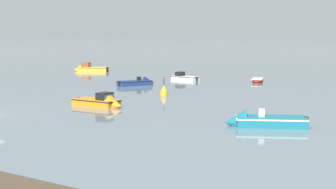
{
  "coord_description": "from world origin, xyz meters",
  "views": [
    {
      "loc": [
        42.0,
        -30.95,
        7.82
      ],
      "look_at": [
        5.23,
        21.97,
        0.21
      ],
      "focal_mm": 57.88,
      "sensor_mm": 36.0,
      "label": 1
    }
  ],
  "objects_px": {
    "motorboat_moored_5": "(259,122)",
    "motorboat_moored_4": "(140,83)",
    "channel_buoy": "(164,91)",
    "motorboat_moored_0": "(181,78)",
    "motorboat_moored_2": "(103,103)",
    "motorboat_moored_3": "(88,69)",
    "rowboat_moored_3": "(258,80)"
  },
  "relations": [
    {
      "from": "motorboat_moored_5",
      "to": "channel_buoy",
      "type": "bearing_deg",
      "value": -63.11
    },
    {
      "from": "motorboat_moored_2",
      "to": "motorboat_moored_3",
      "type": "xyz_separation_m",
      "value": [
        -35.23,
        35.3,
        0.05
      ]
    },
    {
      "from": "motorboat_moored_0",
      "to": "motorboat_moored_2",
      "type": "xyz_separation_m",
      "value": [
        10.14,
        -30.13,
        0.04
      ]
    },
    {
      "from": "motorboat_moored_2",
      "to": "channel_buoy",
      "type": "height_order",
      "value": "channel_buoy"
    },
    {
      "from": "motorboat_moored_0",
      "to": "motorboat_moored_3",
      "type": "height_order",
      "value": "motorboat_moored_3"
    },
    {
      "from": "motorboat_moored_0",
      "to": "motorboat_moored_4",
      "type": "bearing_deg",
      "value": 90.18
    },
    {
      "from": "channel_buoy",
      "to": "motorboat_moored_3",
      "type": "bearing_deg",
      "value": 145.89
    },
    {
      "from": "motorboat_moored_2",
      "to": "motorboat_moored_4",
      "type": "height_order",
      "value": "motorboat_moored_2"
    },
    {
      "from": "rowboat_moored_3",
      "to": "motorboat_moored_2",
      "type": "relative_size",
      "value": 0.83
    },
    {
      "from": "motorboat_moored_0",
      "to": "rowboat_moored_3",
      "type": "relative_size",
      "value": 1.05
    },
    {
      "from": "motorboat_moored_2",
      "to": "motorboat_moored_5",
      "type": "height_order",
      "value": "motorboat_moored_2"
    },
    {
      "from": "rowboat_moored_3",
      "to": "motorboat_moored_5",
      "type": "relative_size",
      "value": 0.72
    },
    {
      "from": "rowboat_moored_3",
      "to": "motorboat_moored_4",
      "type": "relative_size",
      "value": 0.84
    },
    {
      "from": "motorboat_moored_2",
      "to": "motorboat_moored_4",
      "type": "xyz_separation_m",
      "value": [
        -10.58,
        19.89,
        -0.07
      ]
    },
    {
      "from": "motorboat_moored_3",
      "to": "motorboat_moored_4",
      "type": "height_order",
      "value": "motorboat_moored_3"
    },
    {
      "from": "channel_buoy",
      "to": "motorboat_moored_4",
      "type": "bearing_deg",
      "value": 141.14
    },
    {
      "from": "rowboat_moored_3",
      "to": "motorboat_moored_3",
      "type": "bearing_deg",
      "value": 67.47
    },
    {
      "from": "rowboat_moored_3",
      "to": "motorboat_moored_5",
      "type": "xyz_separation_m",
      "value": [
        17.12,
        -35.64,
        0.11
      ]
    },
    {
      "from": "rowboat_moored_3",
      "to": "motorboat_moored_3",
      "type": "distance_m",
      "value": 36.46
    },
    {
      "from": "motorboat_moored_0",
      "to": "motorboat_moored_2",
      "type": "bearing_deg",
      "value": 111.25
    },
    {
      "from": "rowboat_moored_3",
      "to": "motorboat_moored_3",
      "type": "xyz_separation_m",
      "value": [
        -36.45,
        1.01,
        0.18
      ]
    },
    {
      "from": "motorboat_moored_2",
      "to": "motorboat_moored_3",
      "type": "distance_m",
      "value": 49.87
    },
    {
      "from": "motorboat_moored_3",
      "to": "channel_buoy",
      "type": "relative_size",
      "value": 3.06
    },
    {
      "from": "motorboat_moored_5",
      "to": "motorboat_moored_4",
      "type": "bearing_deg",
      "value": -64.53
    },
    {
      "from": "motorboat_moored_2",
      "to": "channel_buoy",
      "type": "distance_m",
      "value": 11.87
    },
    {
      "from": "motorboat_moored_3",
      "to": "motorboat_moored_2",
      "type": "bearing_deg",
      "value": 108.4
    },
    {
      "from": "motorboat_moored_4",
      "to": "channel_buoy",
      "type": "xyz_separation_m",
      "value": [
        9.97,
        -8.03,
        0.2
      ]
    },
    {
      "from": "rowboat_moored_3",
      "to": "channel_buoy",
      "type": "relative_size",
      "value": 2.17
    },
    {
      "from": "rowboat_moored_3",
      "to": "motorboat_moored_4",
      "type": "distance_m",
      "value": 18.62
    },
    {
      "from": "motorboat_moored_2",
      "to": "motorboat_moored_5",
      "type": "relative_size",
      "value": 0.86
    },
    {
      "from": "motorboat_moored_3",
      "to": "channel_buoy",
      "type": "height_order",
      "value": "channel_buoy"
    },
    {
      "from": "motorboat_moored_0",
      "to": "rowboat_moored_3",
      "type": "bearing_deg",
      "value": -157.23
    }
  ]
}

